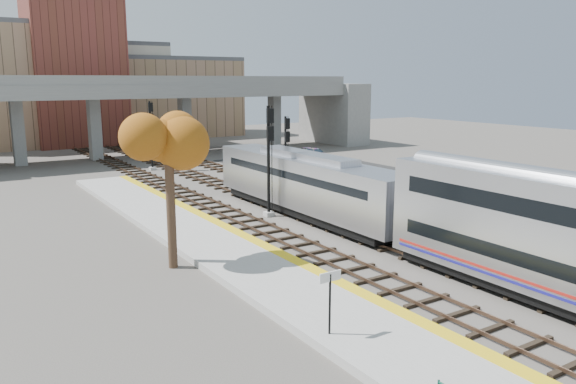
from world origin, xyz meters
TOP-DOWN VIEW (x-y plane):
  - ground at (0.00, 0.00)m, footprint 160.00×160.00m
  - platform at (-7.25, 0.00)m, footprint 4.50×60.00m
  - yellow_strip at (-5.35, 0.00)m, footprint 0.70×60.00m
  - tracks at (0.93, 12.50)m, footprint 10.70×95.00m
  - overpass at (4.92, 45.00)m, footprint 54.00×12.00m
  - buildings_far at (1.26, 66.57)m, footprint 43.00×21.00m
  - parking_lot at (14.00, 28.00)m, footprint 14.00×18.00m
  - locomotive at (1.00, 9.41)m, footprint 3.02×19.05m
  - signal_mast_near at (-1.10, 10.69)m, footprint 0.60×0.64m
  - signal_mast_mid at (3.00, 15.08)m, footprint 0.60×0.64m
  - signal_mast_far at (-1.10, 34.08)m, footprint 0.60×0.64m
  - station_sign at (-8.79, -6.46)m, footprint 0.90×0.08m
  - tree at (-10.44, 4.18)m, footprint 3.60×3.60m
  - car_a at (11.31, 25.38)m, footprint 1.41×3.36m
  - car_b at (14.08, 26.71)m, footprint 2.38×3.83m
  - car_c at (17.83, 32.05)m, footprint 1.76×4.03m

SIDE VIEW (x-z plane):
  - ground at x=0.00m, z-range 0.00..0.00m
  - parking_lot at x=14.00m, z-range 0.00..0.04m
  - tracks at x=0.93m, z-range -0.05..0.20m
  - platform at x=-7.25m, z-range 0.00..0.35m
  - yellow_strip at x=-5.35m, z-range 0.35..0.36m
  - car_a at x=11.31m, z-range 0.04..1.17m
  - car_c at x=17.83m, z-range 0.04..1.19m
  - car_b at x=14.08m, z-range 0.04..1.23m
  - station_sign at x=-8.79m, z-range 0.84..3.12m
  - locomotive at x=1.00m, z-range 0.23..4.33m
  - signal_mast_mid at x=3.00m, z-range -0.16..6.18m
  - signal_mast_far at x=-1.10m, z-range -0.04..6.94m
  - signal_mast_near at x=-1.10m, z-range 0.04..7.44m
  - overpass at x=4.92m, z-range 1.06..10.56m
  - tree at x=-10.44m, z-range 1.97..10.13m
  - buildings_far at x=1.26m, z-range -2.42..18.18m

